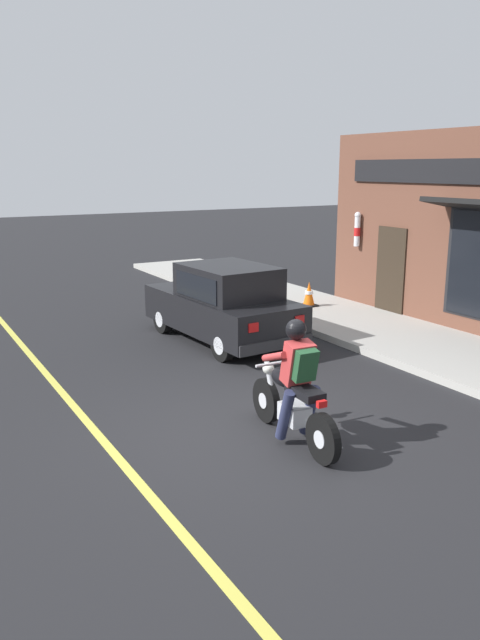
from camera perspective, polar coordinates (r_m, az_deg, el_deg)
ground_plane at (r=8.48m, az=0.85°, el=-10.06°), size 80.00×80.00×0.00m
sidewalk_curb at (r=13.55m, az=12.28°, el=-0.88°), size 2.60×22.00×0.14m
lane_stripe at (r=10.47m, az=-16.36°, el=-5.88°), size 0.12×19.80×0.01m
motorcycle_with_rider at (r=7.94m, az=4.96°, el=-6.53°), size 0.58×2.02×1.62m
car_hatchback at (r=12.47m, az=-1.54°, el=1.46°), size 1.86×3.87×1.57m
traffic_cone at (r=15.22m, az=6.32°, el=2.35°), size 0.36×0.36×0.60m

